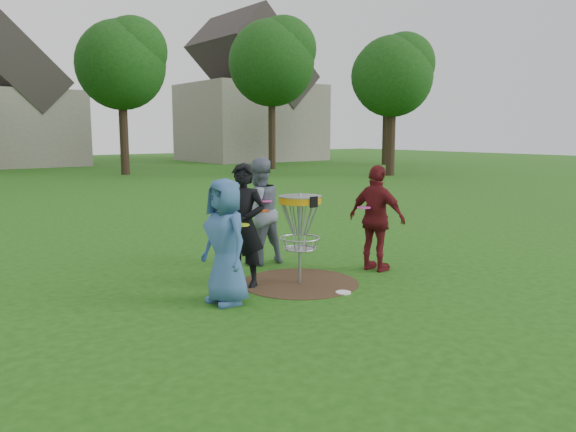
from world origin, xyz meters
TOP-DOWN VIEW (x-y plane):
  - ground at (0.00, 0.00)m, footprint 100.00×100.00m
  - dirt_patch at (0.00, 0.00)m, footprint 1.80×1.80m
  - player_blue at (-1.42, -0.20)m, footprint 0.59×0.86m
  - player_black at (-0.76, 0.39)m, footprint 0.74×0.80m
  - player_grey at (0.21, 1.44)m, footprint 0.92×0.73m
  - player_maroon at (1.50, -0.13)m, footprint 0.64×1.10m
  - disc_on_grass at (0.16, -0.80)m, footprint 0.22×0.22m
  - disc_golf_basket at (0.00, -0.00)m, footprint 0.66×0.67m
  - held_discs at (-0.06, 0.29)m, footprint 2.58×1.54m
  - tree_row at (0.44, 20.67)m, footprint 51.20×17.42m
  - house_row at (4.78, 33.07)m, footprint 44.50×10.65m

SIDE VIEW (x-z plane):
  - ground at x=0.00m, z-range 0.00..0.00m
  - dirt_patch at x=0.00m, z-range 0.00..0.01m
  - disc_on_grass at x=0.16m, z-range 0.00..0.02m
  - player_blue at x=-1.42m, z-range 0.00..1.69m
  - player_maroon at x=1.50m, z-range 0.00..1.75m
  - player_black at x=-0.76m, z-range 0.00..1.84m
  - player_grey at x=0.21m, z-range 0.00..1.85m
  - disc_golf_basket at x=0.00m, z-range 0.33..1.71m
  - held_discs at x=-0.06m, z-range 1.03..1.15m
  - house_row at x=4.78m, z-range -1.67..9.95m
  - tree_row at x=0.44m, z-range 1.26..11.16m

